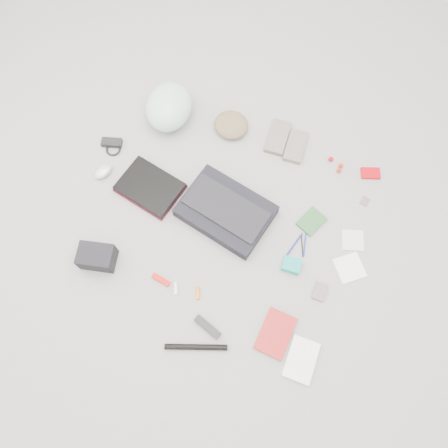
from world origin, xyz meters
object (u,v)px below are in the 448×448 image
(messenger_bag, at_px, (226,211))
(accordion_wallet, at_px, (291,265))
(book_red, at_px, (276,333))
(camera_bag, at_px, (97,257))
(bike_helmet, at_px, (169,107))
(laptop, at_px, (150,186))

(messenger_bag, distance_m, accordion_wallet, 0.44)
(book_red, bearing_deg, messenger_bag, 135.69)
(book_red, bearing_deg, camera_bag, -177.83)
(bike_helmet, relative_size, camera_bag, 1.84)
(messenger_bag, relative_size, accordion_wallet, 5.04)
(messenger_bag, xyz_separation_m, book_red, (0.44, -0.49, -0.03))
(bike_helmet, bearing_deg, messenger_bag, -49.12)
(messenger_bag, height_order, camera_bag, camera_bag)
(bike_helmet, relative_size, book_red, 1.49)
(bike_helmet, height_order, accordion_wallet, bike_helmet)
(laptop, distance_m, book_red, 1.00)
(book_red, bearing_deg, laptop, 154.87)
(laptop, xyz_separation_m, accordion_wallet, (0.84, -0.14, -0.01))
(camera_bag, relative_size, accordion_wallet, 1.92)
(camera_bag, height_order, accordion_wallet, camera_bag)
(laptop, relative_size, book_red, 1.50)
(messenger_bag, height_order, accordion_wallet, messenger_bag)
(messenger_bag, distance_m, camera_bag, 0.69)
(messenger_bag, xyz_separation_m, bike_helmet, (-0.52, 0.45, 0.06))
(bike_helmet, bearing_deg, laptop, -87.68)
(messenger_bag, xyz_separation_m, camera_bag, (-0.51, -0.47, 0.02))
(messenger_bag, height_order, laptop, messenger_bag)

